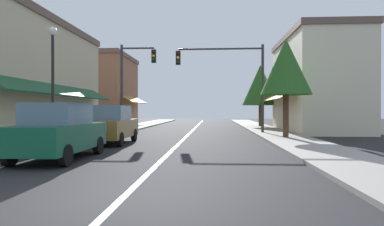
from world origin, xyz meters
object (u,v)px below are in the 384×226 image
at_px(traffic_signal_left_corner, 132,76).
at_px(tree_right_near, 286,67).
at_px(parked_car_nearest_left, 59,132).
at_px(parked_car_second_left, 110,125).
at_px(traffic_signal_mast_arm, 232,72).
at_px(street_lamp_left_near, 53,67).
at_px(tree_right_far, 260,85).

distance_m(traffic_signal_left_corner, tree_right_near, 10.69).
xyz_separation_m(parked_car_nearest_left, parked_car_second_left, (0.08, 5.08, 0.00)).
bearing_deg(parked_car_nearest_left, traffic_signal_mast_arm, 62.85).
xyz_separation_m(street_lamp_left_near, tree_right_near, (10.62, 4.46, 0.46)).
xyz_separation_m(parked_car_second_left, street_lamp_left_near, (-2.01, -1.50, 2.51)).
height_order(parked_car_second_left, tree_right_far, tree_right_far).
distance_m(parked_car_second_left, tree_right_near, 9.57).
bearing_deg(traffic_signal_left_corner, traffic_signal_mast_arm, -7.68).
bearing_deg(street_lamp_left_near, tree_right_near, 22.77).
bearing_deg(street_lamp_left_near, traffic_signal_left_corner, 83.17).
relative_size(parked_car_nearest_left, street_lamp_left_near, 0.81).
bearing_deg(parked_car_nearest_left, street_lamp_left_near, 117.87).
xyz_separation_m(traffic_signal_mast_arm, street_lamp_left_near, (-7.98, -8.46, -0.64)).
xyz_separation_m(tree_right_near, tree_right_far, (0.37, 12.62, -0.04)).
relative_size(traffic_signal_mast_arm, street_lamp_left_near, 1.15).
relative_size(parked_car_second_left, street_lamp_left_near, 0.81).
bearing_deg(tree_right_near, parked_car_nearest_left, -137.25).
distance_m(parked_car_nearest_left, traffic_signal_mast_arm, 13.83).
xyz_separation_m(parked_car_nearest_left, traffic_signal_left_corner, (-0.80, 12.96, 3.08)).
xyz_separation_m(traffic_signal_mast_arm, tree_right_far, (3.00, 8.62, -0.22)).
bearing_deg(traffic_signal_mast_arm, parked_car_second_left, -130.66).
height_order(traffic_signal_left_corner, tree_right_far, traffic_signal_left_corner).
relative_size(traffic_signal_left_corner, street_lamp_left_near, 1.21).
xyz_separation_m(parked_car_second_left, traffic_signal_mast_arm, (5.97, 6.95, 3.15)).
relative_size(parked_car_nearest_left, tree_right_near, 0.77).
relative_size(parked_car_nearest_left, traffic_signal_mast_arm, 0.70).
height_order(traffic_signal_mast_arm, tree_right_far, traffic_signal_mast_arm).
height_order(parked_car_nearest_left, parked_car_second_left, same).
xyz_separation_m(street_lamp_left_near, tree_right_far, (10.98, 17.08, 0.42)).
bearing_deg(traffic_signal_left_corner, parked_car_second_left, -83.58).
bearing_deg(street_lamp_left_near, tree_right_far, 57.26).
height_order(street_lamp_left_near, tree_right_near, tree_right_near).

